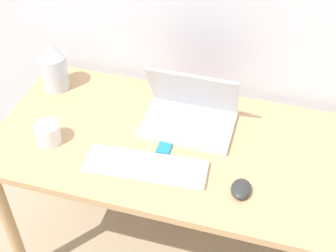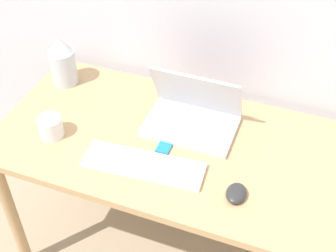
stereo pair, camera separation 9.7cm
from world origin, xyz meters
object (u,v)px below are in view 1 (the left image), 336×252
at_px(keyboard, 146,166).
at_px(mp3_player, 164,148).
at_px(mouse, 241,189).
at_px(mug, 48,133).
at_px(vase, 54,66).
at_px(laptop, 190,113).

bearing_deg(keyboard, mp3_player, 72.12).
bearing_deg(mouse, mug, 176.44).
relative_size(keyboard, vase, 2.01).
distance_m(mp3_player, mug, 0.43).
relative_size(keyboard, mp3_player, 8.06).
distance_m(vase, mp3_player, 0.59).
bearing_deg(mug, mouse, -3.56).
xyz_separation_m(keyboard, mug, (-0.38, 0.03, 0.03)).
bearing_deg(mp3_player, mouse, -22.02).
bearing_deg(mouse, mp3_player, 157.98).
bearing_deg(mug, laptop, 27.14).
height_order(keyboard, mug, mug).
xyz_separation_m(mouse, mp3_player, (-0.30, 0.12, -0.01)).
bearing_deg(keyboard, mouse, -2.56).
relative_size(keyboard, mug, 4.77).
height_order(mouse, vase, vase).
height_order(laptop, vase, laptop).
height_order(mouse, mp3_player, mouse).
xyz_separation_m(keyboard, vase, (-0.50, 0.34, 0.10)).
distance_m(laptop, mp3_player, 0.18).
distance_m(laptop, mug, 0.53).
bearing_deg(vase, mouse, -22.98).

